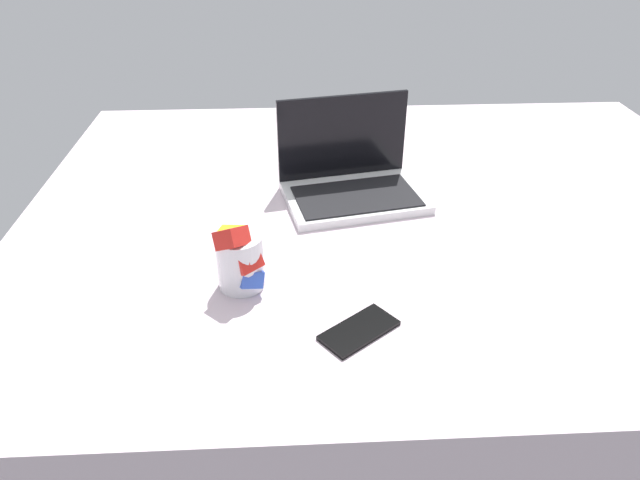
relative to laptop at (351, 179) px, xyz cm
name	(u,v)px	position (x,y,z in cm)	size (l,w,h in cm)	color
bed_mattress	(396,234)	(11.36, -4.77, -13.41)	(180.00, 140.00, 18.00)	silver
laptop	(351,179)	(0.00, 0.00, 0.00)	(36.89, 29.06, 23.00)	silver
snack_cup	(240,259)	(-24.69, -36.63, 1.78)	(9.56, 9.98, 14.99)	silver
cell_phone	(359,330)	(-3.41, -51.42, -4.01)	(6.80, 14.00, 0.80)	black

